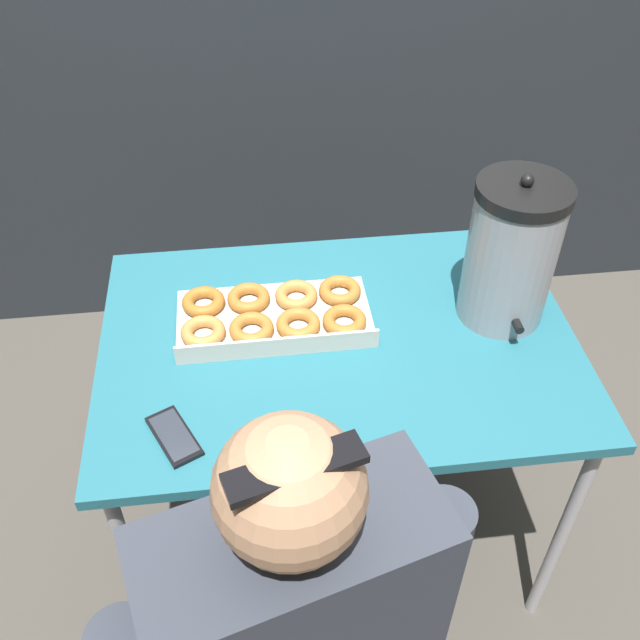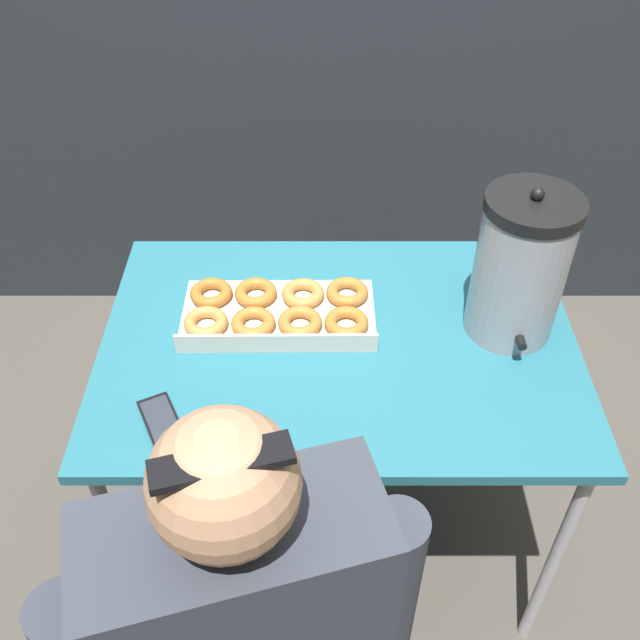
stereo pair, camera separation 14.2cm
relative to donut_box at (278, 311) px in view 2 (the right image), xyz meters
name	(u,v)px [view 2 (the right image)]	position (x,y,z in m)	size (l,w,h in m)	color
ground_plane	(334,521)	(0.14, -0.07, -0.80)	(12.00, 12.00, 0.00)	#4C473F
folding_table	(338,356)	(0.14, -0.07, -0.08)	(1.11, 0.77, 0.78)	#236675
donut_box	(278,311)	(0.00, 0.00, 0.00)	(0.47, 0.25, 0.05)	beige
coffee_urn	(520,267)	(0.54, -0.03, 0.16)	(0.21, 0.24, 0.38)	#939399
cell_phone	(161,422)	(-0.23, -0.33, -0.02)	(0.12, 0.16, 0.01)	black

